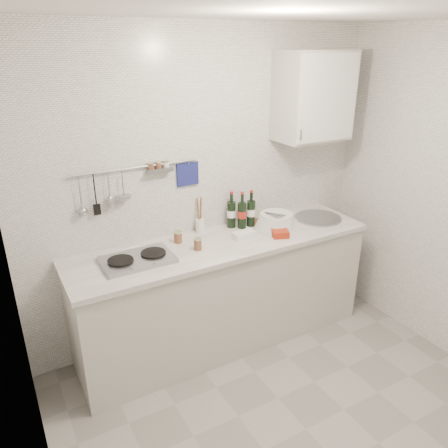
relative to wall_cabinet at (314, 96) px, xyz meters
name	(u,v)px	position (x,y,z in m)	size (l,w,h in m)	color
floor	(306,429)	(-0.90, -1.22, -1.95)	(3.00, 3.00, 0.00)	gray
ceiling	(347,5)	(-0.90, -1.22, 0.55)	(3.00, 3.00, 0.00)	silver
back_wall	(205,190)	(-0.90, 0.18, -0.70)	(3.00, 0.02, 2.50)	silver
wall_left	(28,347)	(-2.40, -1.22, -0.70)	(0.02, 2.80, 2.50)	silver
counter	(224,294)	(-0.89, -0.12, -1.52)	(2.44, 0.64, 0.96)	#BAB6AB
wall_rail	(134,181)	(-1.50, 0.15, -0.52)	(0.98, 0.09, 0.34)	#93969B
wall_cabinet	(314,96)	(0.00, 0.00, 0.00)	(0.60, 0.38, 0.70)	#BAB6AB
plate_stack_hob	(140,256)	(-1.56, -0.07, -1.02)	(0.30, 0.30, 0.03)	#526DBC
plate_stack_sink	(275,221)	(-0.40, -0.10, -0.97)	(0.34, 0.32, 0.12)	white
wine_bottles	(242,209)	(-0.63, 0.06, -0.87)	(0.23, 0.13, 0.31)	black
butter_dish	(244,235)	(-0.73, -0.15, -1.00)	(0.18, 0.09, 0.05)	white
strawberry_punnet	(280,233)	(-0.47, -0.26, -1.00)	(0.13, 0.13, 0.05)	#BA3114
utensil_crock	(200,224)	(-0.98, 0.13, -0.96)	(0.07, 0.07, 0.30)	white
jar_a	(178,237)	(-1.22, 0.03, -0.98)	(0.07, 0.07, 0.09)	brown
jar_b	(274,216)	(-0.31, 0.04, -0.99)	(0.06, 0.06, 0.08)	brown
jar_c	(256,220)	(-0.50, 0.03, -0.99)	(0.07, 0.07, 0.09)	brown
jar_d	(198,244)	(-1.15, -0.16, -0.98)	(0.06, 0.06, 0.09)	brown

